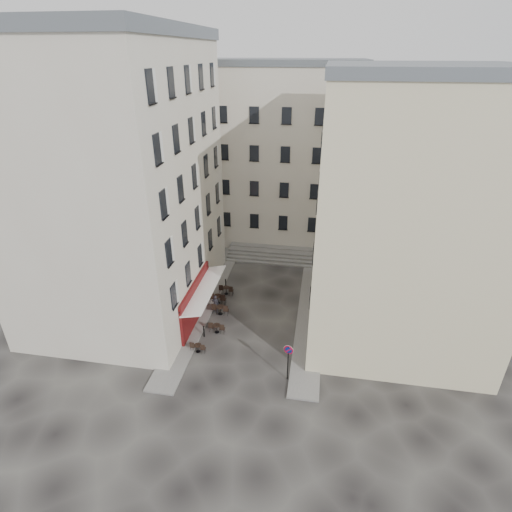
% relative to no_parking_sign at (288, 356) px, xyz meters
% --- Properties ---
extents(ground, '(90.00, 90.00, 0.00)m').
position_rel_no_parking_sign_xyz_m(ground, '(-3.38, 4.32, -1.96)').
color(ground, black).
rests_on(ground, ground).
extents(sidewalk_left, '(2.00, 22.00, 0.12)m').
position_rel_no_parking_sign_xyz_m(sidewalk_left, '(-7.88, 8.32, -1.90)').
color(sidewalk_left, slate).
rests_on(sidewalk_left, ground).
extents(sidewalk_right, '(2.00, 18.00, 0.12)m').
position_rel_no_parking_sign_xyz_m(sidewalk_right, '(1.12, 7.32, -1.90)').
color(sidewalk_right, slate).
rests_on(sidewalk_right, ground).
extents(building_left, '(12.20, 16.20, 20.60)m').
position_rel_no_parking_sign_xyz_m(building_left, '(-13.88, 7.32, 8.35)').
color(building_left, beige).
rests_on(building_left, ground).
extents(building_right, '(12.20, 14.20, 18.60)m').
position_rel_no_parking_sign_xyz_m(building_right, '(7.12, 7.82, 7.35)').
color(building_right, beige).
rests_on(building_right, ground).
extents(building_back, '(18.20, 10.20, 18.60)m').
position_rel_no_parking_sign_xyz_m(building_back, '(-4.38, 23.32, 7.35)').
color(building_back, beige).
rests_on(building_back, ground).
extents(cafe_storefront, '(1.74, 7.30, 3.50)m').
position_rel_no_parking_sign_xyz_m(cafe_storefront, '(-7.69, 5.32, -0.08)').
color(cafe_storefront, '#490A0E').
rests_on(cafe_storefront, ground).
extents(stone_steps, '(9.00, 3.15, 0.80)m').
position_rel_no_parking_sign_xyz_m(stone_steps, '(-3.38, 16.90, -1.56)').
color(stone_steps, '#64625F').
rests_on(stone_steps, ground).
extents(bollard_near, '(0.12, 0.12, 0.98)m').
position_rel_no_parking_sign_xyz_m(bollard_near, '(-6.63, 3.32, -1.43)').
color(bollard_near, black).
rests_on(bollard_near, ground).
extents(bollard_mid, '(0.12, 0.12, 0.98)m').
position_rel_no_parking_sign_xyz_m(bollard_mid, '(-6.63, 6.82, -1.43)').
color(bollard_mid, black).
rests_on(bollard_mid, ground).
extents(bollard_far, '(0.12, 0.12, 0.98)m').
position_rel_no_parking_sign_xyz_m(bollard_far, '(-6.63, 10.32, -1.43)').
color(bollard_far, black).
rests_on(bollard_far, ground).
extents(no_parking_sign, '(0.62, 0.20, 2.76)m').
position_rel_no_parking_sign_xyz_m(no_parking_sign, '(0.00, 0.00, 0.00)').
color(no_parking_sign, black).
rests_on(no_parking_sign, ground).
extents(bistro_table_a, '(1.13, 0.53, 0.80)m').
position_rel_no_parking_sign_xyz_m(bistro_table_a, '(-6.56, 1.59, -1.55)').
color(bistro_table_a, black).
rests_on(bistro_table_a, ground).
extents(bistro_table_b, '(1.26, 0.59, 0.89)m').
position_rel_no_parking_sign_xyz_m(bistro_table_b, '(-5.79, 3.98, -1.50)').
color(bistro_table_b, black).
rests_on(bistro_table_b, ground).
extents(bistro_table_c, '(1.38, 0.65, 0.97)m').
position_rel_no_parking_sign_xyz_m(bistro_table_c, '(-6.11, 6.34, -1.46)').
color(bistro_table_c, black).
rests_on(bistro_table_c, ground).
extents(bistro_table_d, '(1.41, 0.66, 0.99)m').
position_rel_no_parking_sign_xyz_m(bistro_table_d, '(-6.72, 7.85, -1.45)').
color(bistro_table_d, black).
rests_on(bistro_table_d, ground).
extents(bistro_table_e, '(1.28, 0.60, 0.90)m').
position_rel_no_parking_sign_xyz_m(bistro_table_e, '(-6.35, 9.39, -1.50)').
color(bistro_table_e, black).
rests_on(bistro_table_e, ground).
extents(pedestrian, '(0.60, 0.40, 1.64)m').
position_rel_no_parking_sign_xyz_m(pedestrian, '(-6.58, 6.55, -1.14)').
color(pedestrian, black).
rests_on(pedestrian, ground).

